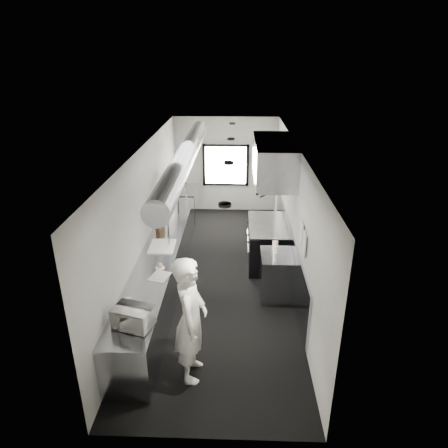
# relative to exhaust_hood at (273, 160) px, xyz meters

# --- Properties ---
(floor) EXTENTS (3.00, 8.00, 0.01)m
(floor) POSITION_rel_exhaust_hood_xyz_m (-1.10, -0.70, -2.39)
(floor) COLOR black
(floor) RESTS_ON ground
(ceiling) EXTENTS (3.00, 8.00, 0.01)m
(ceiling) POSITION_rel_exhaust_hood_xyz_m (-1.10, -0.70, 0.41)
(ceiling) COLOR silver
(ceiling) RESTS_ON wall_back
(wall_back) EXTENTS (3.00, 0.02, 2.80)m
(wall_back) POSITION_rel_exhaust_hood_xyz_m (-1.10, 3.30, -0.99)
(wall_back) COLOR #B9B8AF
(wall_back) RESTS_ON floor
(wall_front) EXTENTS (3.00, 0.02, 2.80)m
(wall_front) POSITION_rel_exhaust_hood_xyz_m (-1.10, -4.70, -0.99)
(wall_front) COLOR #B9B8AF
(wall_front) RESTS_ON floor
(wall_left) EXTENTS (0.02, 8.00, 2.80)m
(wall_left) POSITION_rel_exhaust_hood_xyz_m (-2.60, -0.70, -0.99)
(wall_left) COLOR #B9B8AF
(wall_left) RESTS_ON floor
(wall_right) EXTENTS (0.02, 8.00, 2.80)m
(wall_right) POSITION_rel_exhaust_hood_xyz_m (0.40, -0.70, -0.99)
(wall_right) COLOR #B9B8AF
(wall_right) RESTS_ON floor
(wall_cladding) EXTENTS (0.03, 5.50, 1.10)m
(wall_cladding) POSITION_rel_exhaust_hood_xyz_m (0.38, -0.40, -1.84)
(wall_cladding) COLOR #9599A3
(wall_cladding) RESTS_ON wall_right
(hvac_duct) EXTENTS (0.40, 6.40, 0.40)m
(hvac_duct) POSITION_rel_exhaust_hood_xyz_m (-1.80, -0.30, 0.16)
(hvac_duct) COLOR #96989E
(hvac_duct) RESTS_ON ceiling
(service_window) EXTENTS (1.36, 0.05, 1.25)m
(service_window) POSITION_rel_exhaust_hood_xyz_m (-1.10, 3.26, -0.99)
(service_window) COLOR white
(service_window) RESTS_ON wall_back
(exhaust_hood) EXTENTS (0.81, 2.20, 0.88)m
(exhaust_hood) POSITION_rel_exhaust_hood_xyz_m (0.00, 0.00, 0.00)
(exhaust_hood) COLOR #9599A3
(exhaust_hood) RESTS_ON ceiling
(prep_counter) EXTENTS (0.70, 6.00, 0.90)m
(prep_counter) POSITION_rel_exhaust_hood_xyz_m (-2.25, -1.20, -1.94)
(prep_counter) COLOR #9599A3
(prep_counter) RESTS_ON floor
(pass_shelf) EXTENTS (0.45, 3.00, 0.68)m
(pass_shelf) POSITION_rel_exhaust_hood_xyz_m (-2.29, 0.30, -0.86)
(pass_shelf) COLOR #9599A3
(pass_shelf) RESTS_ON prep_counter
(range) EXTENTS (0.88, 1.60, 0.94)m
(range) POSITION_rel_exhaust_hood_xyz_m (-0.06, 0.00, -1.92)
(range) COLOR black
(range) RESTS_ON floor
(bottle_station) EXTENTS (0.65, 0.80, 0.90)m
(bottle_station) POSITION_rel_exhaust_hood_xyz_m (0.05, -1.40, -1.94)
(bottle_station) COLOR #9599A3
(bottle_station) RESTS_ON floor
(far_work_table) EXTENTS (0.70, 1.20, 0.90)m
(far_work_table) POSITION_rel_exhaust_hood_xyz_m (-2.25, 2.50, -1.94)
(far_work_table) COLOR #9599A3
(far_work_table) RESTS_ON floor
(notice_sheet_a) EXTENTS (0.02, 0.28, 0.38)m
(notice_sheet_a) POSITION_rel_exhaust_hood_xyz_m (0.37, -1.90, -0.79)
(notice_sheet_a) COLOR silver
(notice_sheet_a) RESTS_ON wall_right
(notice_sheet_b) EXTENTS (0.02, 0.28, 0.38)m
(notice_sheet_b) POSITION_rel_exhaust_hood_xyz_m (0.37, -2.25, -0.84)
(notice_sheet_b) COLOR silver
(notice_sheet_b) RESTS_ON wall_right
(line_cook) EXTENTS (0.47, 0.72, 1.96)m
(line_cook) POSITION_rel_exhaust_hood_xyz_m (-1.38, -3.58, -1.41)
(line_cook) COLOR silver
(line_cook) RESTS_ON floor
(microwave) EXTENTS (0.59, 0.51, 0.30)m
(microwave) POSITION_rel_exhaust_hood_xyz_m (-2.19, -3.65, -1.34)
(microwave) COLOR silver
(microwave) RESTS_ON prep_counter
(deli_tub_a) EXTENTS (0.16, 0.16, 0.09)m
(deli_tub_a) POSITION_rel_exhaust_hood_xyz_m (-2.42, -3.34, -1.45)
(deli_tub_a) COLOR #B3C0B1
(deli_tub_a) RESTS_ON prep_counter
(deli_tub_b) EXTENTS (0.17, 0.17, 0.11)m
(deli_tub_b) POSITION_rel_exhaust_hood_xyz_m (-2.40, -3.14, -1.44)
(deli_tub_b) COLOR #B3C0B1
(deli_tub_b) RESTS_ON prep_counter
(newspaper) EXTENTS (0.39, 0.44, 0.01)m
(newspaper) POSITION_rel_exhaust_hood_xyz_m (-2.07, -2.29, -1.49)
(newspaper) COLOR silver
(newspaper) RESTS_ON prep_counter
(small_plate) EXTENTS (0.17, 0.17, 0.01)m
(small_plate) POSITION_rel_exhaust_hood_xyz_m (-2.11, -2.00, -1.48)
(small_plate) COLOR white
(small_plate) RESTS_ON prep_counter
(pastry) EXTENTS (0.10, 0.10, 0.10)m
(pastry) POSITION_rel_exhaust_hood_xyz_m (-2.11, -2.00, -1.43)
(pastry) COLOR tan
(pastry) RESTS_ON small_plate
(cutting_board) EXTENTS (0.51, 0.66, 0.02)m
(cutting_board) POSITION_rel_exhaust_hood_xyz_m (-2.23, -1.13, -1.48)
(cutting_board) COLOR white
(cutting_board) RESTS_ON prep_counter
(knife_block) EXTENTS (0.18, 0.24, 0.24)m
(knife_block) POSITION_rel_exhaust_hood_xyz_m (-2.42, -0.29, -1.37)
(knife_block) COLOR brown
(knife_block) RESTS_ON prep_counter
(plate_stack_a) EXTENTS (0.26, 0.26, 0.28)m
(plate_stack_a) POSITION_rel_exhaust_hood_xyz_m (-2.32, -0.47, -0.68)
(plate_stack_a) COLOR white
(plate_stack_a) RESTS_ON pass_shelf
(plate_stack_b) EXTENTS (0.34, 0.34, 0.34)m
(plate_stack_b) POSITION_rel_exhaust_hood_xyz_m (-2.31, -0.12, -0.65)
(plate_stack_b) COLOR white
(plate_stack_b) RESTS_ON pass_shelf
(plate_stack_c) EXTENTS (0.28, 0.28, 0.36)m
(plate_stack_c) POSITION_rel_exhaust_hood_xyz_m (-2.32, 0.53, -0.64)
(plate_stack_c) COLOR white
(plate_stack_c) RESTS_ON pass_shelf
(plate_stack_d) EXTENTS (0.30, 0.30, 0.36)m
(plate_stack_d) POSITION_rel_exhaust_hood_xyz_m (-2.28, 1.01, -0.64)
(plate_stack_d) COLOR white
(plate_stack_d) RESTS_ON pass_shelf
(squeeze_bottle_a) EXTENTS (0.06, 0.06, 0.18)m
(squeeze_bottle_a) POSITION_rel_exhaust_hood_xyz_m (-0.03, -1.66, -1.40)
(squeeze_bottle_a) COLOR white
(squeeze_bottle_a) RESTS_ON bottle_station
(squeeze_bottle_b) EXTENTS (0.08, 0.08, 0.20)m
(squeeze_bottle_b) POSITION_rel_exhaust_hood_xyz_m (-0.03, -1.58, -1.39)
(squeeze_bottle_b) COLOR white
(squeeze_bottle_b) RESTS_ON bottle_station
(squeeze_bottle_c) EXTENTS (0.07, 0.07, 0.19)m
(squeeze_bottle_c) POSITION_rel_exhaust_hood_xyz_m (0.01, -1.41, -1.40)
(squeeze_bottle_c) COLOR white
(squeeze_bottle_c) RESTS_ON bottle_station
(squeeze_bottle_d) EXTENTS (0.08, 0.08, 0.20)m
(squeeze_bottle_d) POSITION_rel_exhaust_hood_xyz_m (0.03, -1.21, -1.39)
(squeeze_bottle_d) COLOR white
(squeeze_bottle_d) RESTS_ON bottle_station
(squeeze_bottle_e) EXTENTS (0.06, 0.06, 0.17)m
(squeeze_bottle_e) POSITION_rel_exhaust_hood_xyz_m (-0.01, -1.12, -1.41)
(squeeze_bottle_e) COLOR white
(squeeze_bottle_e) RESTS_ON bottle_station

